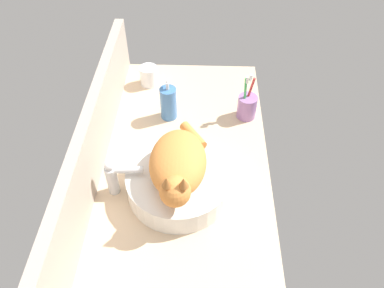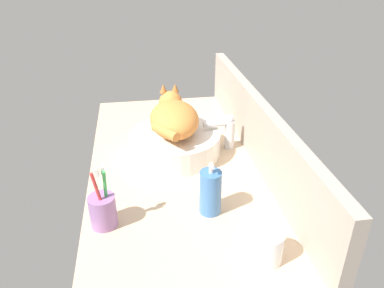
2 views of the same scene
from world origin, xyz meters
The scene contains 8 objects.
ground_plane centered at (0.00, 0.00, -2.00)cm, with size 123.35×59.82×4.00cm, color #D1B28E.
backsplash_panel centered at (0.00, 28.11, 10.98)cm, with size 123.35×3.60×21.96cm, color #AD9E8E.
sink_basin centered at (-7.67, -0.26, 4.10)cm, with size 32.70×32.70×8.21cm, color silver.
cat centered at (-9.04, -0.34, 13.97)cm, with size 32.34×17.08×14.00cm.
faucet centered at (-8.71, 19.45, 7.30)cm, with size 3.60×11.84×13.60cm.
soap_dispenser centered at (27.41, 5.89, 6.67)cm, with size 6.20×6.20×16.43cm.
toothbrush_cup centered at (28.62, -23.65, 4.94)cm, with size 7.26×7.26×18.68cm.
water_glass centered at (47.74, 15.81, 3.55)cm, with size 7.43×7.43×8.10cm.
Camera 1 is at (-79.80, -6.67, 97.23)cm, focal length 35.00 mm.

